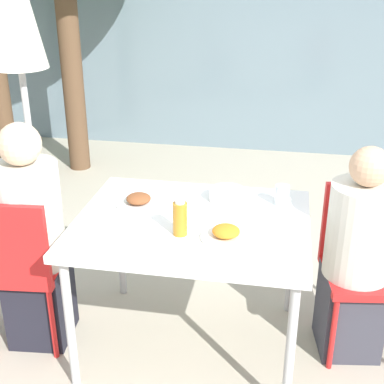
# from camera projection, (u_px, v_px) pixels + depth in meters

# --- Properties ---
(ground_plane) EXTENTS (24.00, 24.00, 0.00)m
(ground_plane) POSITION_uv_depth(u_px,v_px,m) (192.00, 343.00, 2.94)
(ground_plane) COLOR #B2A893
(building_facade) EXTENTS (10.00, 0.20, 3.00)m
(building_facade) POSITION_uv_depth(u_px,v_px,m) (252.00, 5.00, 5.38)
(building_facade) COLOR slate
(building_facade) RESTS_ON ground
(dining_table) EXTENTS (1.14, 0.92, 0.76)m
(dining_table) POSITION_uv_depth(u_px,v_px,m) (192.00, 231.00, 2.66)
(dining_table) COLOR white
(dining_table) RESTS_ON ground
(chair_left) EXTENTS (0.44, 0.44, 0.89)m
(chair_left) POSITION_uv_depth(u_px,v_px,m) (19.00, 261.00, 2.72)
(chair_left) COLOR red
(chair_left) RESTS_ON ground
(person_left) EXTENTS (0.34, 0.34, 1.23)m
(person_left) POSITION_uv_depth(u_px,v_px,m) (33.00, 243.00, 2.76)
(person_left) COLOR black
(person_left) RESTS_ON ground
(chair_right) EXTENTS (0.45, 0.45, 0.89)m
(chair_right) POSITION_uv_depth(u_px,v_px,m) (362.00, 255.00, 2.77)
(chair_right) COLOR red
(chair_right) RESTS_ON ground
(person_right) EXTENTS (0.34, 0.34, 1.14)m
(person_right) POSITION_uv_depth(u_px,v_px,m) (357.00, 261.00, 2.69)
(person_right) COLOR #383842
(person_right) RESTS_ON ground
(closed_umbrella) EXTENTS (0.36, 0.36, 2.21)m
(closed_umbrella) POSITION_uv_depth(u_px,v_px,m) (14.00, 11.00, 3.25)
(closed_umbrella) COLOR #333333
(closed_umbrella) RESTS_ON ground
(plate_0) EXTENTS (0.23, 0.23, 0.07)m
(plate_0) POSITION_uv_depth(u_px,v_px,m) (226.00, 234.00, 2.44)
(plate_0) COLOR white
(plate_0) RESTS_ON dining_table
(plate_1) EXTENTS (0.23, 0.23, 0.07)m
(plate_1) POSITION_uv_depth(u_px,v_px,m) (139.00, 201.00, 2.77)
(plate_1) COLOR white
(plate_1) RESTS_ON dining_table
(bottle) EXTENTS (0.07, 0.07, 0.18)m
(bottle) POSITION_uv_depth(u_px,v_px,m) (180.00, 218.00, 2.46)
(bottle) COLOR #B7751E
(bottle) RESTS_ON dining_table
(drinking_cup) EXTENTS (0.07, 0.07, 0.11)m
(drinking_cup) POSITION_uv_depth(u_px,v_px,m) (282.00, 195.00, 2.77)
(drinking_cup) COLOR silver
(drinking_cup) RESTS_ON dining_table
(salad_bowl) EXTENTS (0.19, 0.19, 0.06)m
(salad_bowl) POSITION_uv_depth(u_px,v_px,m) (227.00, 195.00, 2.83)
(salad_bowl) COLOR white
(salad_bowl) RESTS_ON dining_table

